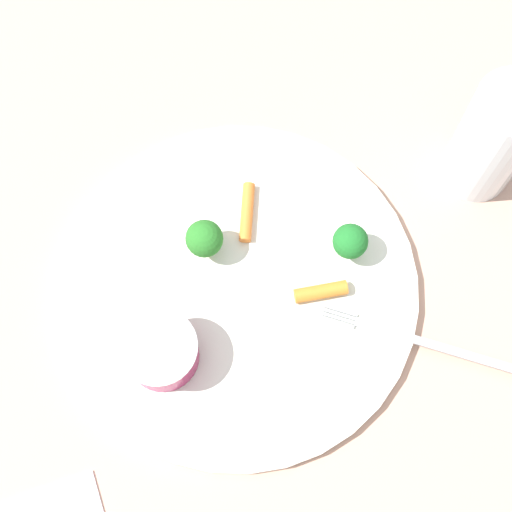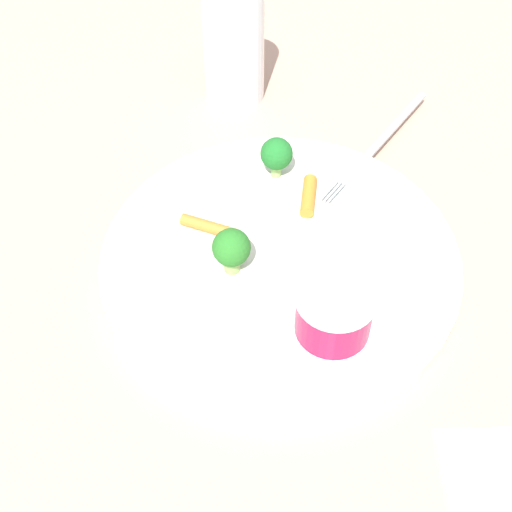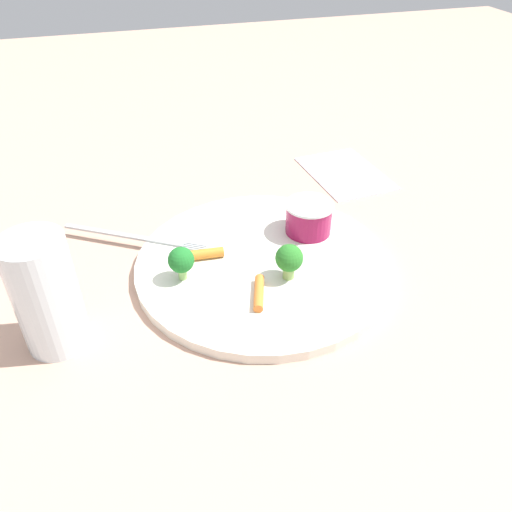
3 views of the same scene
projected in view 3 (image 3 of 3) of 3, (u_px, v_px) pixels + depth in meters
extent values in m
plane|color=tan|center=(263.00, 268.00, 0.60)|extent=(2.40, 2.40, 0.00)
cylinder|color=silver|center=(263.00, 264.00, 0.59)|extent=(0.30, 0.30, 0.01)
cylinder|color=maroon|center=(309.00, 219.00, 0.63)|extent=(0.06, 0.06, 0.04)
cylinder|color=silver|center=(310.00, 205.00, 0.62)|extent=(0.06, 0.06, 0.00)
cylinder|color=#92B663|center=(289.00, 272.00, 0.56)|extent=(0.01, 0.01, 0.02)
sphere|color=#2A7526|center=(289.00, 258.00, 0.55)|extent=(0.03, 0.03, 0.03)
cylinder|color=#96C66D|center=(183.00, 273.00, 0.56)|extent=(0.01, 0.01, 0.01)
sphere|color=#1F6F28|center=(181.00, 260.00, 0.55)|extent=(0.03, 0.03, 0.03)
cylinder|color=orange|center=(205.00, 254.00, 0.59)|extent=(0.02, 0.04, 0.01)
cylinder|color=orange|center=(259.00, 293.00, 0.54)|extent=(0.05, 0.03, 0.01)
cube|color=#ABB1B3|center=(123.00, 235.00, 0.63)|extent=(0.09, 0.14, 0.00)
cube|color=#ABB1B3|center=(196.00, 245.00, 0.61)|extent=(0.02, 0.02, 0.00)
cube|color=#ABB1B3|center=(195.00, 246.00, 0.61)|extent=(0.02, 0.02, 0.00)
cube|color=#ABB1B3|center=(194.00, 248.00, 0.61)|extent=(0.02, 0.02, 0.00)
cube|color=#ABB1B3|center=(193.00, 250.00, 0.60)|extent=(0.02, 0.02, 0.00)
cylinder|color=silver|center=(46.00, 294.00, 0.47)|extent=(0.06, 0.06, 0.12)
cube|color=white|center=(345.00, 173.00, 0.78)|extent=(0.16, 0.12, 0.00)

